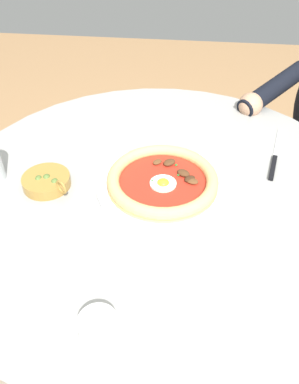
{
  "coord_description": "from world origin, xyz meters",
  "views": [
    {
      "loc": [
        0.67,
        0.05,
        1.32
      ],
      "look_at": [
        0.01,
        -0.02,
        0.74
      ],
      "focal_mm": 36.5,
      "sensor_mm": 36.0,
      "label": 1
    }
  ],
  "objects_px": {
    "pizza_on_plate": "(163,182)",
    "ramekin_capers": "(98,325)",
    "olive_pan": "(47,181)",
    "dining_table": "(159,231)",
    "steak_knife": "(274,160)"
  },
  "relations": [
    {
      "from": "pizza_on_plate",
      "to": "ramekin_capers",
      "type": "relative_size",
      "value": 4.68
    },
    {
      "from": "olive_pan",
      "to": "pizza_on_plate",
      "type": "bearing_deg",
      "value": 94.58
    },
    {
      "from": "pizza_on_plate",
      "to": "ramekin_capers",
      "type": "height_order",
      "value": "pizza_on_plate"
    },
    {
      "from": "dining_table",
      "to": "steak_knife",
      "type": "relative_size",
      "value": 4.29
    },
    {
      "from": "dining_table",
      "to": "steak_knife",
      "type": "bearing_deg",
      "value": 115.67
    },
    {
      "from": "dining_table",
      "to": "olive_pan",
      "type": "bearing_deg",
      "value": -84.59
    },
    {
      "from": "dining_table",
      "to": "ramekin_capers",
      "type": "xyz_separation_m",
      "value": [
        0.36,
        -0.06,
        0.16
      ]
    },
    {
      "from": "pizza_on_plate",
      "to": "ramekin_capers",
      "type": "bearing_deg",
      "value": -11.12
    },
    {
      "from": "pizza_on_plate",
      "to": "steak_knife",
      "type": "relative_size",
      "value": 1.3
    },
    {
      "from": "ramekin_capers",
      "to": "steak_knife",
      "type": "bearing_deg",
      "value": 145.7
    },
    {
      "from": "dining_table",
      "to": "steak_knife",
      "type": "xyz_separation_m",
      "value": [
        -0.13,
        0.27,
        0.15
      ]
    },
    {
      "from": "steak_knife",
      "to": "ramekin_capers",
      "type": "xyz_separation_m",
      "value": [
        0.49,
        -0.33,
        0.01
      ]
    },
    {
      "from": "steak_knife",
      "to": "olive_pan",
      "type": "relative_size",
      "value": 1.93
    },
    {
      "from": "steak_knife",
      "to": "ramekin_capers",
      "type": "height_order",
      "value": "ramekin_capers"
    },
    {
      "from": "dining_table",
      "to": "steak_knife",
      "type": "distance_m",
      "value": 0.33
    }
  ]
}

